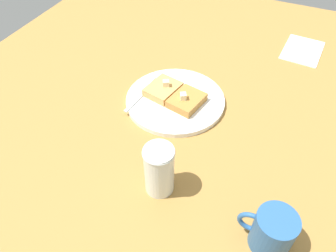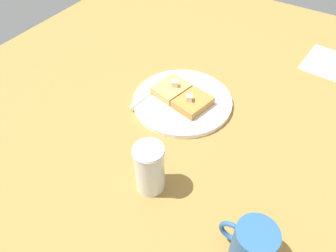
{
  "view_description": "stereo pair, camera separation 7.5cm",
  "coord_description": "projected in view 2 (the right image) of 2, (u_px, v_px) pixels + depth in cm",
  "views": [
    {
      "loc": [
        -24.77,
        67.84,
        60.62
      ],
      "look_at": [
        -3.65,
        20.17,
        7.01
      ],
      "focal_mm": 35.0,
      "sensor_mm": 36.0,
      "label": 1
    },
    {
      "loc": [
        -31.37,
        64.34,
        60.62
      ],
      "look_at": [
        -3.65,
        20.17,
        7.01
      ],
      "focal_mm": 35.0,
      "sensor_mm": 36.0,
      "label": 2
    }
  ],
  "objects": [
    {
      "name": "napkin",
      "position": [
        325.0,
        62.0,
        1.0
      ],
      "size": [
        12.35,
        16.73,
        0.3
      ],
      "primitive_type": "cube",
      "rotation": [
        0.0,
        0.0,
        -0.07
      ],
      "color": "white",
      "rests_on": "table_surface"
    },
    {
      "name": "butter_pat_secondary",
      "position": [
        175.0,
        84.0,
        0.86
      ],
      "size": [
        2.14,
        2.07,
        1.65
      ],
      "primitive_type": "cube",
      "rotation": [
        0.0,
        0.0,
        0.46
      ],
      "color": "beige",
      "rests_on": "toast_slice_middle"
    },
    {
      "name": "table_surface",
      "position": [
        195.0,
        92.0,
        0.92
      ],
      "size": [
        129.23,
        129.23,
        2.51
      ],
      "primitive_type": "cube",
      "color": "olive",
      "rests_on": "ground"
    },
    {
      "name": "butter_pat_primary",
      "position": [
        189.0,
        98.0,
        0.82
      ],
      "size": [
        2.1,
        2.16,
        1.65
      ],
      "primitive_type": "cube",
      "rotation": [
        0.0,
        0.0,
        2.07
      ],
      "color": "#F8F0C5",
      "rests_on": "toast_slice_left"
    },
    {
      "name": "syrup_jar",
      "position": [
        150.0,
        170.0,
        0.65
      ],
      "size": [
        6.27,
        6.27,
        11.79
      ],
      "color": "#5B2409",
      "rests_on": "table_surface"
    },
    {
      "name": "toast_slice_left",
      "position": [
        193.0,
        103.0,
        0.84
      ],
      "size": [
        8.94,
        10.31,
        2.18
      ],
      "primitive_type": "cube",
      "rotation": [
        0.0,
        0.0,
        -0.22
      ],
      "color": "#B17A38",
      "rests_on": "plate"
    },
    {
      "name": "plate",
      "position": [
        182.0,
        101.0,
        0.87
      ],
      "size": [
        26.1,
        26.1,
        1.32
      ],
      "color": "white",
      "rests_on": "table_surface"
    },
    {
      "name": "fork",
      "position": [
        153.0,
        90.0,
        0.88
      ],
      "size": [
        3.19,
        16.06,
        0.36
      ],
      "color": "silver",
      "rests_on": "plate"
    },
    {
      "name": "coffee_mug",
      "position": [
        252.0,
        244.0,
        0.56
      ],
      "size": [
        10.18,
        7.36,
        8.59
      ],
      "color": "#2A5A92",
      "rests_on": "table_surface"
    },
    {
      "name": "toast_slice_middle",
      "position": [
        172.0,
        89.0,
        0.87
      ],
      "size": [
        8.94,
        10.31,
        2.18
      ],
      "primitive_type": "cube",
      "rotation": [
        0.0,
        0.0,
        -0.22
      ],
      "color": "tan",
      "rests_on": "plate"
    }
  ]
}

